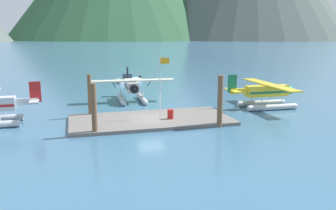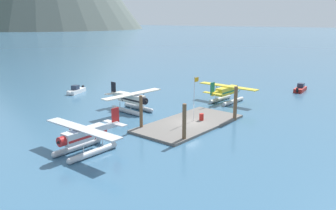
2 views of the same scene
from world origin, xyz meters
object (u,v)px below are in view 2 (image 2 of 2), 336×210
(boat_red_open_se, at_px, (300,89))
(boat_white_open_north, at_px, (76,91))
(seaplane_cream_bow_centre, at_px, (132,101))
(fuel_drum, at_px, (201,117))
(seaplane_yellow_stbd_fwd, at_px, (227,93))
(seaplane_silver_port_fwd, at_px, (85,138))
(flagpole, at_px, (195,93))

(boat_red_open_se, distance_m, boat_white_open_north, 41.90)
(boat_red_open_se, bearing_deg, seaplane_cream_bow_centre, 155.48)
(boat_red_open_se, bearing_deg, fuel_drum, 174.39)
(fuel_drum, xyz_separation_m, seaplane_yellow_stbd_fwd, (12.03, 3.32, 0.84))
(seaplane_yellow_stbd_fwd, xyz_separation_m, seaplane_silver_port_fwd, (-28.27, -0.29, 0.00))
(seaplane_yellow_stbd_fwd, distance_m, boat_red_open_se, 17.79)
(flagpole, height_order, boat_red_open_se, flagpole)
(seaplane_cream_bow_centre, bearing_deg, seaplane_silver_port_fwd, -150.71)
(seaplane_silver_port_fwd, bearing_deg, boat_white_open_north, 56.40)
(flagpole, distance_m, fuel_drum, 3.34)
(boat_red_open_se, bearing_deg, seaplane_silver_port_fwd, 172.59)
(seaplane_yellow_stbd_fwd, distance_m, seaplane_silver_port_fwd, 28.27)
(seaplane_cream_bow_centre, distance_m, boat_red_open_se, 33.57)
(fuel_drum, height_order, seaplane_cream_bow_centre, seaplane_cream_bow_centre)
(flagpole, distance_m, seaplane_yellow_stbd_fwd, 13.23)
(flagpole, relative_size, seaplane_silver_port_fwd, 0.56)
(fuel_drum, relative_size, seaplane_cream_bow_centre, 0.08)
(fuel_drum, xyz_separation_m, seaplane_silver_port_fwd, (-16.24, 3.03, 0.84))
(boat_white_open_north, bearing_deg, flagpole, -92.34)
(boat_white_open_north, bearing_deg, fuel_drum, -90.83)
(flagpole, xyz_separation_m, boat_white_open_north, (1.12, 27.45, -3.45))
(boat_white_open_north, bearing_deg, seaplane_cream_bow_centre, -97.54)
(fuel_drum, bearing_deg, flagpole, 137.62)
(seaplane_cream_bow_centre, height_order, boat_red_open_se, seaplane_cream_bow_centre)
(fuel_drum, distance_m, seaplane_silver_port_fwd, 16.54)
(seaplane_yellow_stbd_fwd, relative_size, seaplane_silver_port_fwd, 1.00)
(seaplane_yellow_stbd_fwd, bearing_deg, flagpole, -168.14)
(flagpole, distance_m, seaplane_silver_port_fwd, 15.89)
(seaplane_cream_bow_centre, distance_m, boat_white_open_north, 17.17)
(flagpole, bearing_deg, seaplane_cream_bow_centre, 96.16)
(flagpole, relative_size, seaplane_cream_bow_centre, 0.56)
(seaplane_yellow_stbd_fwd, xyz_separation_m, seaplane_cream_bow_centre, (-13.87, 7.79, 0.00))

